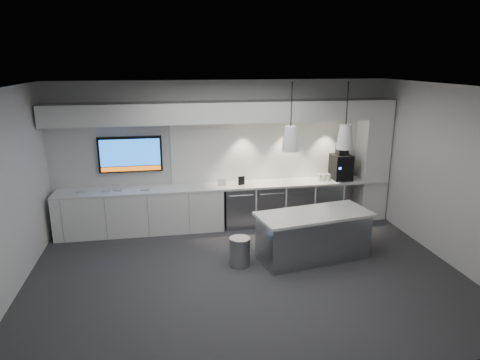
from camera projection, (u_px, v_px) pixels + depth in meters
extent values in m
plane|color=#323235|center=(247.00, 275.00, 6.98)|extent=(7.00, 7.00, 0.00)
plane|color=black|center=(247.00, 87.00, 6.17)|extent=(7.00, 7.00, 0.00)
plane|color=silver|center=(224.00, 153.00, 8.94)|extent=(7.00, 0.00, 7.00)
plane|color=silver|center=(296.00, 258.00, 4.20)|extent=(7.00, 0.00, 7.00)
plane|color=silver|center=(2.00, 199.00, 5.98)|extent=(0.00, 7.00, 7.00)
plane|color=silver|center=(451.00, 176.00, 7.17)|extent=(0.00, 7.00, 7.00)
cube|color=white|center=(226.00, 186.00, 8.80)|extent=(6.80, 0.65, 0.04)
cube|color=white|center=(141.00, 212.00, 8.62)|extent=(3.30, 0.63, 0.86)
cube|color=gray|center=(238.00, 206.00, 8.97)|extent=(0.60, 0.61, 0.85)
cube|color=gray|center=(268.00, 204.00, 9.07)|extent=(0.60, 0.61, 0.85)
cube|color=gray|center=(296.00, 203.00, 9.18)|extent=(0.60, 0.61, 0.85)
cube|color=gray|center=(324.00, 201.00, 9.29)|extent=(0.60, 0.61, 0.85)
cube|color=white|center=(280.00, 149.00, 9.11)|extent=(4.60, 0.03, 1.30)
cube|color=white|center=(226.00, 112.00, 8.41)|extent=(6.90, 0.60, 0.40)
cube|color=white|center=(372.00, 160.00, 9.26)|extent=(0.55, 0.55, 2.60)
cube|color=black|center=(130.00, 154.00, 8.55)|extent=(1.25, 0.06, 0.72)
cube|color=blue|center=(130.00, 153.00, 8.51)|extent=(1.17, 0.00, 0.54)
cube|color=#DF5D0D|center=(131.00, 169.00, 8.60)|extent=(1.17, 0.00, 0.09)
cube|color=gray|center=(313.00, 237.00, 7.48)|extent=(1.98, 1.07, 0.79)
cube|color=white|center=(314.00, 214.00, 7.37)|extent=(2.09, 1.18, 0.05)
cylinder|color=gray|center=(240.00, 251.00, 7.25)|extent=(0.37, 0.37, 0.49)
cube|color=black|center=(341.00, 167.00, 9.18)|extent=(0.41, 0.45, 0.54)
cube|color=black|center=(342.00, 151.00, 9.08)|extent=(0.22, 0.22, 0.18)
cube|color=gray|center=(345.00, 181.00, 9.02)|extent=(0.30, 0.21, 0.03)
cube|color=black|center=(241.00, 181.00, 8.78)|extent=(0.14, 0.06, 0.18)
cube|color=white|center=(222.00, 182.00, 8.72)|extent=(0.18, 0.02, 0.14)
cube|color=#ADADAD|center=(81.00, 193.00, 8.25)|extent=(0.20, 0.20, 0.02)
cube|color=#ADADAD|center=(106.00, 191.00, 8.37)|extent=(0.16, 0.16, 0.02)
cube|color=#ADADAD|center=(118.00, 190.00, 8.42)|extent=(0.20, 0.20, 0.02)
cube|color=#ADADAD|center=(145.00, 189.00, 8.46)|extent=(0.16, 0.16, 0.02)
cone|color=white|center=(290.00, 139.00, 6.92)|extent=(0.28, 0.28, 0.41)
cylinder|color=black|center=(292.00, 104.00, 6.77)|extent=(0.02, 0.02, 0.70)
cone|color=white|center=(345.00, 137.00, 7.08)|extent=(0.28, 0.28, 0.41)
cylinder|color=black|center=(347.00, 103.00, 6.94)|extent=(0.02, 0.02, 0.70)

